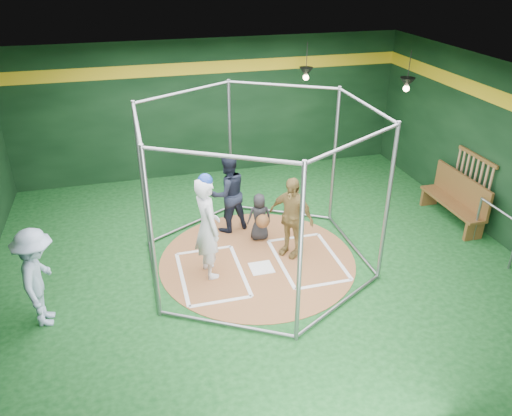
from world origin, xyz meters
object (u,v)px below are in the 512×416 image
object	(u,v)px
batter_figure	(207,226)
umpire	(228,193)
dugout_bench	(456,198)
visitor_leopard	(291,217)

from	to	relation	value
batter_figure	umpire	xyz separation A→B (m)	(0.70, 1.51, -0.14)
umpire	dugout_bench	world-z (taller)	umpire
visitor_leopard	dugout_bench	xyz separation A→B (m)	(3.95, 0.36, -0.28)
umpire	visitor_leopard	bearing A→B (deg)	112.26
batter_figure	visitor_leopard	size ratio (longest dim) A/B	1.23
visitor_leopard	umpire	bearing A→B (deg)	177.97
umpire	dugout_bench	xyz separation A→B (m)	(4.91, -0.91, -0.31)
dugout_bench	batter_figure	bearing A→B (deg)	-173.86
umpire	dugout_bench	distance (m)	5.00
visitor_leopard	dugout_bench	world-z (taller)	visitor_leopard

